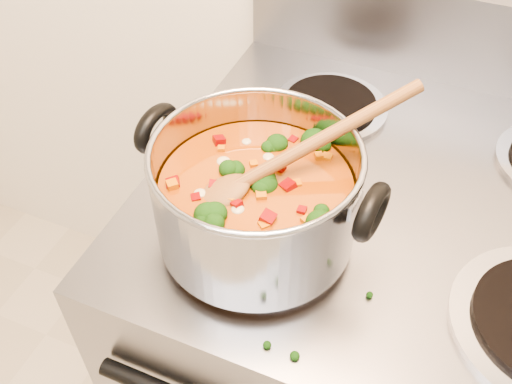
# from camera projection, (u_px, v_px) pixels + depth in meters

# --- Properties ---
(electric_range) EXTENTS (0.77, 0.70, 1.08)m
(electric_range) POSITION_uv_depth(u_px,v_px,m) (373.00, 355.00, 1.14)
(electric_range) COLOR gray
(electric_range) RESTS_ON ground
(stockpot) EXTENTS (0.32, 0.25, 0.15)m
(stockpot) POSITION_uv_depth(u_px,v_px,m) (256.00, 196.00, 0.70)
(stockpot) COLOR #9999A0
(stockpot) RESTS_ON electric_range
(wooden_spoon) EXTENTS (0.23, 0.24, 0.12)m
(wooden_spoon) POSITION_uv_depth(u_px,v_px,m) (273.00, 166.00, 0.68)
(wooden_spoon) COLOR brown
(wooden_spoon) RESTS_ON stockpot
(cooktop_crumbs) EXTENTS (0.34, 0.15, 0.01)m
(cooktop_crumbs) POSITION_uv_depth(u_px,v_px,m) (301.00, 202.00, 0.80)
(cooktop_crumbs) COLOR black
(cooktop_crumbs) RESTS_ON electric_range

